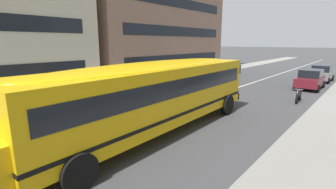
{
  "coord_description": "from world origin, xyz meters",
  "views": [
    {
      "loc": [
        -10.55,
        -8.68,
        3.89
      ],
      "look_at": [
        -1.31,
        -0.86,
        1.25
      ],
      "focal_mm": 25.66,
      "sensor_mm": 36.0,
      "label": 1
    }
  ],
  "objects": [
    {
      "name": "ground_plane",
      "position": [
        0.0,
        0.0,
        0.0
      ],
      "size": [
        400.0,
        400.0,
        0.0
      ],
      "primitive_type": "plane",
      "color": "#424244"
    },
    {
      "name": "sidewalk_far",
      "position": [
        0.0,
        7.68,
        0.01
      ],
      "size": [
        120.0,
        3.0,
        0.01
      ],
      "primitive_type": "cube",
      "color": "gray",
      "rests_on": "ground_plane"
    },
    {
      "name": "sidewalk_near",
      "position": [
        0.0,
        -7.68,
        0.01
      ],
      "size": [
        120.0,
        3.0,
        0.01
      ],
      "primitive_type": "cube",
      "color": "gray",
      "rests_on": "ground_plane"
    },
    {
      "name": "lane_centreline",
      "position": [
        0.0,
        0.0,
        0.0
      ],
      "size": [
        110.0,
        0.16,
        0.01
      ],
      "primitive_type": "cube",
      "color": "silver",
      "rests_on": "ground_plane"
    },
    {
      "name": "school_bus",
      "position": [
        -3.51,
        -1.73,
        1.83
      ],
      "size": [
        13.85,
        3.29,
        3.08
      ],
      "rotation": [
        0.0,
        0.0,
        3.17
      ],
      "color": "yellow",
      "rests_on": "ground_plane"
    },
    {
      "name": "parked_car_maroon_end_of_row",
      "position": [
        12.63,
        -4.87,
        0.84
      ],
      "size": [
        3.9,
        1.89,
        1.64
      ],
      "rotation": [
        0.0,
        0.0,
        3.14
      ],
      "color": "maroon",
      "rests_on": "ground_plane"
    },
    {
      "name": "parked_car_teal_by_entrance",
      "position": [
        7.26,
        5.0,
        0.84
      ],
      "size": [
        3.98,
        2.05,
        1.64
      ],
      "rotation": [
        0.0,
        0.0,
        -0.05
      ],
      "color": "#195B66",
      "rests_on": "ground_plane"
    },
    {
      "name": "parked_car_green_past_driveway",
      "position": [
        17.48,
        5.09,
        0.84
      ],
      "size": [
        3.92,
        1.93,
        1.64
      ],
      "rotation": [
        0.0,
        0.0,
        0.01
      ],
      "color": "#236038",
      "rests_on": "ground_plane"
    },
    {
      "name": "parked_car_grey_near_corner",
      "position": [
        17.94,
        -4.94,
        0.84
      ],
      "size": [
        3.93,
        1.94,
        1.64
      ],
      "rotation": [
        0.0,
        0.0,
        3.12
      ],
      "color": "gray",
      "rests_on": "ground_plane"
    },
    {
      "name": "motorcycle_near_kerb",
      "position": [
        7.0,
        -5.25,
        0.43
      ],
      "size": [
        2.0,
        0.56,
        0.94
      ],
      "rotation": [
        0.0,
        0.0,
        3.22
      ],
      "color": "black",
      "rests_on": "ground_plane"
    },
    {
      "name": "apartment_block_far_centre",
      "position": [
        12.72,
        15.29,
        8.25
      ],
      "size": [
        20.43,
        12.27,
        16.5
      ],
      "color": "#93705B",
      "rests_on": "ground_plane"
    }
  ]
}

